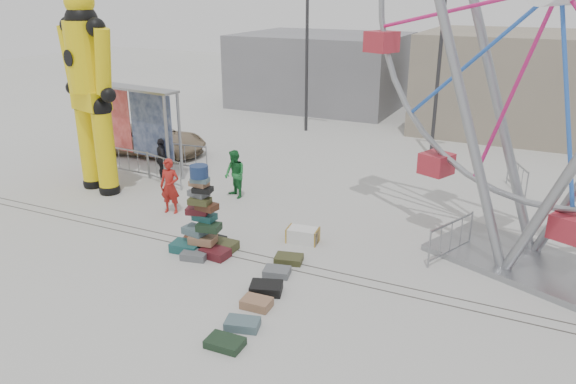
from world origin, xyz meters
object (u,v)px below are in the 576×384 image
at_px(barricade_wheel_back, 517,178).
at_px(pedestrian_green, 235,174).
at_px(crash_test_dummy, 89,85).
at_px(lamp_post_right, 442,54).
at_px(pedestrian_red, 170,186).
at_px(banner_scaffold, 129,108).
at_px(barricade_dummy_c, 164,171).
at_px(barricade_dummy_a, 129,162).
at_px(suitcase_tower, 203,228).
at_px(steamer_trunk, 303,235).
at_px(pedestrian_black, 162,160).
at_px(parked_suv, 153,139).
at_px(barricade_wheel_front, 451,239).
at_px(lamp_post_left, 309,43).
at_px(ferris_wheel, 555,27).
at_px(barricade_dummy_b, 185,157).

distance_m(barricade_wheel_back, pedestrian_green, 10.31).
height_order(crash_test_dummy, pedestrian_green, crash_test_dummy).
bearing_deg(lamp_post_right, pedestrian_red, -122.04).
xyz_separation_m(banner_scaffold, barricade_dummy_c, (2.10, -0.78, -2.07)).
height_order(lamp_post_right, pedestrian_green, lamp_post_right).
height_order(barricade_dummy_a, barricade_wheel_back, same).
xyz_separation_m(barricade_wheel_back, pedestrian_green, (-9.05, -4.93, 0.32)).
height_order(suitcase_tower, steamer_trunk, suitcase_tower).
height_order(pedestrian_black, parked_suv, pedestrian_black).
distance_m(barricade_wheel_front, pedestrian_green, 8.00).
distance_m(pedestrian_black, parked_suv, 3.91).
height_order(barricade_wheel_front, parked_suv, parked_suv).
distance_m(banner_scaffold, pedestrian_green, 5.60).
xyz_separation_m(barricade_wheel_back, pedestrian_red, (-10.25, -7.10, 0.38)).
bearing_deg(barricade_wheel_front, lamp_post_left, 62.22).
bearing_deg(steamer_trunk, pedestrian_black, 151.56).
height_order(steamer_trunk, pedestrian_black, pedestrian_black).
bearing_deg(pedestrian_black, parked_suv, -7.38).
xyz_separation_m(lamp_post_left, ferris_wheel, (11.29, -11.35, 1.76)).
distance_m(barricade_dummy_c, barricade_wheel_back, 13.15).
relative_size(suitcase_tower, barricade_dummy_c, 1.29).
distance_m(crash_test_dummy, pedestrian_green, 5.96).
height_order(lamp_post_left, parked_suv, lamp_post_left).
xyz_separation_m(pedestrian_red, pedestrian_black, (-2.32, 2.58, -0.09)).
height_order(ferris_wheel, barricade_wheel_back, ferris_wheel).
distance_m(lamp_post_right, steamer_trunk, 11.59).
bearing_deg(lamp_post_left, barricade_dummy_c, -98.28).
distance_m(steamer_trunk, barricade_dummy_a, 9.34).
bearing_deg(barricade_dummy_a, steamer_trunk, -15.19).
relative_size(lamp_post_right, lamp_post_left, 1.00).
xyz_separation_m(banner_scaffold, barricade_dummy_b, (1.71, 1.11, -2.07)).
distance_m(steamer_trunk, barricade_dummy_c, 7.32).
bearing_deg(barricade_dummy_c, barricade_wheel_front, 8.75).
bearing_deg(ferris_wheel, parked_suv, -171.94).
bearing_deg(barricade_dummy_b, pedestrian_black, -95.15).
distance_m(barricade_dummy_a, pedestrian_green, 5.19).
distance_m(ferris_wheel, barricade_dummy_b, 14.66).
height_order(ferris_wheel, parked_suv, ferris_wheel).
relative_size(lamp_post_left, pedestrian_green, 4.61).
bearing_deg(banner_scaffold, barricade_dummy_a, -71.92).
xyz_separation_m(pedestrian_green, parked_suv, (-6.19, 3.25, -0.20)).
distance_m(pedestrian_red, pedestrian_green, 2.49).
bearing_deg(barricade_wheel_front, barricade_dummy_b, 96.47).
xyz_separation_m(ferris_wheel, parked_suv, (-15.82, 4.34, -5.57)).
bearing_deg(pedestrian_red, barricade_wheel_front, -7.48).
bearing_deg(steamer_trunk, pedestrian_red, 170.11).
bearing_deg(barricade_wheel_back, steamer_trunk, -58.89).
relative_size(barricade_wheel_front, barricade_wheel_back, 1.00).
bearing_deg(parked_suv, pedestrian_black, -141.57).
height_order(lamp_post_left, crash_test_dummy, lamp_post_left).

